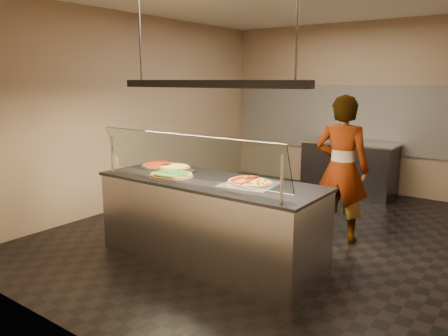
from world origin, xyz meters
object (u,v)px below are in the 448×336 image
Objects in this scene: half_pizza_sausage at (259,183)px; prep_table at (349,168)px; pizza_cheese at (174,167)px; heat_lamp_housing at (209,84)px; worker at (342,169)px; pizza_spatula at (184,169)px; pizza_spinach at (172,175)px; serving_counter at (210,220)px; sneeze_guard at (188,157)px; perforated_tray at (250,184)px; half_pizza_pepperoni at (241,180)px; pizza_tomato at (159,165)px.

prep_table is at bearing 96.28° from half_pizza_sausage.
heat_lamp_housing is (0.73, -0.24, 1.01)m from pizza_cheese.
half_pizza_sausage is 1.16m from heat_lamp_housing.
worker is at bearing 37.35° from pizza_cheese.
pizza_spatula is at bearing -17.32° from pizza_cheese.
pizza_spinach is 1.74× the size of pizza_spatula.
pizza_spatula is at bearing 101.45° from pizza_spinach.
serving_counter is at bearing -18.07° from pizza_cheese.
pizza_spinach is (-0.45, -0.11, 0.48)m from serving_counter.
sneeze_guard is 1.27× the size of worker.
worker reaches higher than pizza_spatula.
pizza_cheese reaches higher than perforated_tray.
half_pizza_pepperoni reaches higher than pizza_spinach.
serving_counter is at bearing -171.73° from perforated_tray.
sneeze_guard is 5.62× the size of pizza_cheese.
half_pizza_pepperoni is 0.93× the size of pizza_spinach.
heat_lamp_housing is at bearing -169.25° from half_pizza_pepperoni.
pizza_spatula is at bearing 173.62° from half_pizza_pepperoni.
pizza_tomato reaches higher than perforated_tray.
sneeze_guard is 5.53× the size of pizza_tomato.
pizza_tomato is (-0.54, 0.35, -0.00)m from pizza_spinach.
pizza_spinach reaches higher than pizza_cheese.
heat_lamp_housing reaches higher than pizza_cheese.
pizza_cheese is 1.43× the size of pizza_spatula.
sneeze_guard is (0.00, -0.34, 0.76)m from serving_counter.
half_pizza_sausage reaches higher than serving_counter.
sneeze_guard is at bearing -45.24° from pizza_spatula.
perforated_tray is 0.11m from half_pizza_sausage.
perforated_tray is 0.95m from pizza_spinach.
half_pizza_sausage is at bearing 6.62° from serving_counter.
half_pizza_pepperoni is 0.89m from pizza_spatula.
serving_counter is 0.91m from pizza_cheese.
perforated_tray is 1.22m from pizza_cheese.
pizza_tomato is at bearing 147.42° from pizza_spinach.
pizza_spinach is 0.22× the size of heat_lamp_housing.
prep_table is at bearing 87.19° from heat_lamp_housing.
pizza_spatula is (-0.51, 0.51, -0.27)m from sneeze_guard.
pizza_spatula is 0.12× the size of heat_lamp_housing.
pizza_spinach reaches higher than perforated_tray.
pizza_spinach is at bearing -167.60° from half_pizza_pepperoni.
sneeze_guard is 3.88× the size of perforated_tray.
pizza_cheese is 0.26m from pizza_tomato.
worker is at bearing 73.23° from perforated_tray.
sneeze_guard reaches higher than pizza_tomato.
pizza_spinach is at bearing -169.05° from perforated_tray.
prep_table is (0.18, 4.10, -0.76)m from sneeze_guard.
half_pizza_pepperoni is (0.37, 0.07, 0.50)m from serving_counter.
half_pizza_sausage reaches higher than pizza_cheese.
worker reaches higher than pizza_spinach.
pizza_tomato is at bearing 173.96° from half_pizza_sausage.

